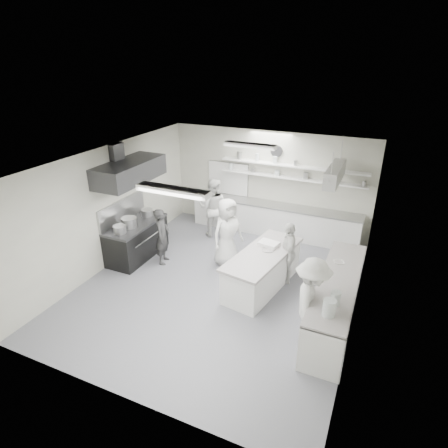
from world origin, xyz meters
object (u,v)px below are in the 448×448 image
at_px(prep_island, 262,271).
at_px(cook_stove, 162,236).
at_px(right_counter, 336,301).
at_px(cook_back, 213,208).
at_px(stove, 137,241).
at_px(back_counter, 274,219).

relative_size(prep_island, cook_stove, 1.53).
height_order(right_counter, prep_island, right_counter).
bearing_deg(cook_back, cook_stove, 61.94).
bearing_deg(stove, cook_stove, 0.42).
distance_m(cook_stove, cook_back, 2.04).
distance_m(right_counter, cook_stove, 4.49).
relative_size(stove, cook_stove, 1.21).
bearing_deg(cook_back, right_counter, 132.64).
bearing_deg(prep_island, back_counter, 111.86).
relative_size(prep_island, cook_back, 1.29).
relative_size(back_counter, cook_stove, 3.37).
height_order(right_counter, cook_back, cook_back).
height_order(stove, right_counter, right_counter).
height_order(prep_island, cook_stove, cook_stove).
bearing_deg(right_counter, back_counter, 124.65).
bearing_deg(cook_back, stove, 42.50).
relative_size(back_counter, prep_island, 2.20).
relative_size(right_counter, cook_back, 1.88).
xyz_separation_m(stove, right_counter, (5.25, -0.60, 0.02)).
height_order(stove, back_counter, back_counter).
xyz_separation_m(back_counter, cook_back, (-1.60, -0.82, 0.42)).
bearing_deg(stove, back_counter, 43.99).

